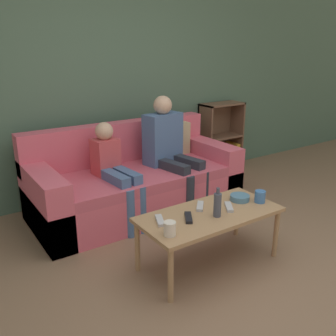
{
  "coord_description": "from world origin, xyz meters",
  "views": [
    {
      "loc": [
        -1.69,
        -1.47,
        1.65
      ],
      "look_at": [
        0.03,
        1.09,
        0.63
      ],
      "focal_mm": 40.0,
      "sensor_mm": 36.0,
      "label": 1
    }
  ],
  "objects_px": {
    "couch": "(135,183)",
    "tv_remote_1": "(229,207)",
    "tv_remote_3": "(200,206)",
    "person_adult": "(169,144)",
    "tv_remote_0": "(188,218)",
    "tv_remote_2": "(160,220)",
    "bookshelf": "(219,146)",
    "cup_far": "(260,197)",
    "snack_bowl": "(240,198)",
    "coffee_table": "(210,218)",
    "person_child": "(114,168)",
    "cup_near": "(170,229)",
    "bottle": "(217,204)"
  },
  "relations": [
    {
      "from": "person_adult",
      "to": "tv_remote_2",
      "type": "bearing_deg",
      "value": -137.12
    },
    {
      "from": "person_adult",
      "to": "tv_remote_1",
      "type": "bearing_deg",
      "value": -110.73
    },
    {
      "from": "couch",
      "to": "person_child",
      "type": "relative_size",
      "value": 2.18
    },
    {
      "from": "person_child",
      "to": "tv_remote_2",
      "type": "relative_size",
      "value": 5.47
    },
    {
      "from": "couch",
      "to": "snack_bowl",
      "type": "distance_m",
      "value": 1.23
    },
    {
      "from": "couch",
      "to": "coffee_table",
      "type": "height_order",
      "value": "couch"
    },
    {
      "from": "person_child",
      "to": "tv_remote_3",
      "type": "relative_size",
      "value": 6.04
    },
    {
      "from": "couch",
      "to": "bottle",
      "type": "distance_m",
      "value": 1.32
    },
    {
      "from": "cup_far",
      "to": "tv_remote_3",
      "type": "relative_size",
      "value": 0.61
    },
    {
      "from": "coffee_table",
      "to": "cup_far",
      "type": "xyz_separation_m",
      "value": [
        0.46,
        -0.07,
        0.09
      ]
    },
    {
      "from": "person_adult",
      "to": "person_child",
      "type": "relative_size",
      "value": 1.21
    },
    {
      "from": "cup_far",
      "to": "snack_bowl",
      "type": "bearing_deg",
      "value": 132.24
    },
    {
      "from": "cup_near",
      "to": "tv_remote_1",
      "type": "bearing_deg",
      "value": 9.06
    },
    {
      "from": "couch",
      "to": "bookshelf",
      "type": "bearing_deg",
      "value": 16.95
    },
    {
      "from": "couch",
      "to": "tv_remote_3",
      "type": "distance_m",
      "value": 1.11
    },
    {
      "from": "bookshelf",
      "to": "tv_remote_2",
      "type": "height_order",
      "value": "bookshelf"
    },
    {
      "from": "couch",
      "to": "person_adult",
      "type": "relative_size",
      "value": 1.81
    },
    {
      "from": "bookshelf",
      "to": "cup_far",
      "type": "distance_m",
      "value": 2.1
    },
    {
      "from": "person_child",
      "to": "tv_remote_1",
      "type": "height_order",
      "value": "person_child"
    },
    {
      "from": "tv_remote_0",
      "to": "tv_remote_3",
      "type": "bearing_deg",
      "value": 62.27
    },
    {
      "from": "person_adult",
      "to": "bottle",
      "type": "bearing_deg",
      "value": -117.88
    },
    {
      "from": "tv_remote_1",
      "to": "bottle",
      "type": "relative_size",
      "value": 0.74
    },
    {
      "from": "bookshelf",
      "to": "bottle",
      "type": "relative_size",
      "value": 4.1
    },
    {
      "from": "tv_remote_0",
      "to": "tv_remote_2",
      "type": "bearing_deg",
      "value": -168.54
    },
    {
      "from": "coffee_table",
      "to": "snack_bowl",
      "type": "xyz_separation_m",
      "value": [
        0.35,
        0.05,
        0.07
      ]
    },
    {
      "from": "cup_near",
      "to": "tv_remote_3",
      "type": "relative_size",
      "value": 0.61
    },
    {
      "from": "couch",
      "to": "tv_remote_1",
      "type": "height_order",
      "value": "couch"
    },
    {
      "from": "cup_near",
      "to": "bottle",
      "type": "height_order",
      "value": "bottle"
    },
    {
      "from": "person_child",
      "to": "tv_remote_0",
      "type": "relative_size",
      "value": 5.67
    },
    {
      "from": "coffee_table",
      "to": "tv_remote_0",
      "type": "bearing_deg",
      "value": 178.51
    },
    {
      "from": "bookshelf",
      "to": "tv_remote_2",
      "type": "relative_size",
      "value": 5.28
    },
    {
      "from": "couch",
      "to": "snack_bowl",
      "type": "height_order",
      "value": "couch"
    },
    {
      "from": "bookshelf",
      "to": "cup_near",
      "type": "height_order",
      "value": "bookshelf"
    },
    {
      "from": "bottle",
      "to": "person_child",
      "type": "bearing_deg",
      "value": 103.33
    },
    {
      "from": "bottle",
      "to": "tv_remote_0",
      "type": "bearing_deg",
      "value": 158.1
    },
    {
      "from": "cup_far",
      "to": "tv_remote_0",
      "type": "relative_size",
      "value": 0.57
    },
    {
      "from": "bookshelf",
      "to": "tv_remote_3",
      "type": "distance_m",
      "value": 2.24
    },
    {
      "from": "cup_near",
      "to": "cup_far",
      "type": "xyz_separation_m",
      "value": [
        0.91,
        0.05,
        -0.0
      ]
    },
    {
      "from": "person_adult",
      "to": "snack_bowl",
      "type": "distance_m",
      "value": 1.11
    },
    {
      "from": "couch",
      "to": "tv_remote_3",
      "type": "xyz_separation_m",
      "value": [
        -0.03,
        -1.1,
        0.16
      ]
    },
    {
      "from": "person_child",
      "to": "tv_remote_1",
      "type": "relative_size",
      "value": 5.72
    },
    {
      "from": "bookshelf",
      "to": "bottle",
      "type": "bearing_deg",
      "value": -131.85
    },
    {
      "from": "couch",
      "to": "person_adult",
      "type": "distance_m",
      "value": 0.53
    },
    {
      "from": "bookshelf",
      "to": "tv_remote_0",
      "type": "xyz_separation_m",
      "value": [
        -1.79,
        -1.69,
        0.11
      ]
    },
    {
      "from": "tv_remote_1",
      "to": "tv_remote_2",
      "type": "relative_size",
      "value": 0.96
    },
    {
      "from": "snack_bowl",
      "to": "person_adult",
      "type": "bearing_deg",
      "value": 88.49
    },
    {
      "from": "tv_remote_3",
      "to": "person_adult",
      "type": "bearing_deg",
      "value": 111.01
    },
    {
      "from": "person_child",
      "to": "snack_bowl",
      "type": "xyz_separation_m",
      "value": [
        0.62,
        -1.03,
        -0.09
      ]
    },
    {
      "from": "bookshelf",
      "to": "tv_remote_0",
      "type": "height_order",
      "value": "bookshelf"
    },
    {
      "from": "tv_remote_1",
      "to": "tv_remote_0",
      "type": "bearing_deg",
      "value": -149.91
    }
  ]
}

